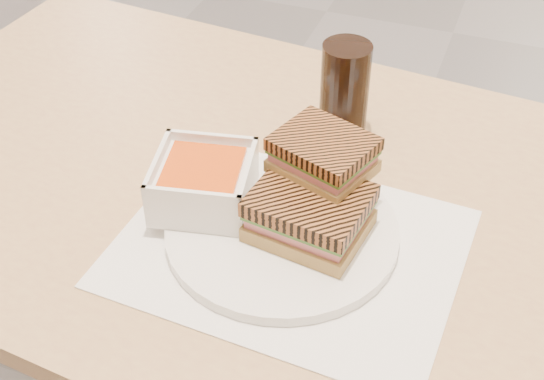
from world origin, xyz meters
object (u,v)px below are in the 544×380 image
(main_table, at_px, (271,250))
(cola_glass, at_px, (344,92))
(soup_bowl, at_px, (204,184))
(plate, at_px, (282,232))
(panini_lower, at_px, (310,213))

(main_table, distance_m, cola_glass, 0.24)
(soup_bowl, bearing_deg, plate, -6.16)
(soup_bowl, distance_m, cola_glass, 0.24)
(plate, bearing_deg, cola_glass, 87.89)
(plate, relative_size, soup_bowl, 2.04)
(soup_bowl, xyz_separation_m, cola_glass, (0.11, 0.21, 0.03))
(main_table, bearing_deg, cola_glass, 69.52)
(soup_bowl, bearing_deg, main_table, 49.59)
(cola_glass, bearing_deg, panini_lower, -83.86)
(plate, bearing_deg, soup_bowl, 173.84)
(plate, xyz_separation_m, panini_lower, (0.03, 0.00, 0.04))
(panini_lower, bearing_deg, cola_glass, 96.14)
(main_table, xyz_separation_m, plate, (0.04, -0.08, 0.12))
(soup_bowl, height_order, cola_glass, cola_glass)
(panini_lower, distance_m, cola_glass, 0.22)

